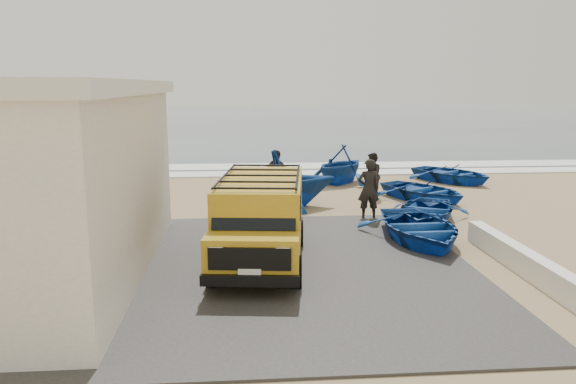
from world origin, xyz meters
name	(u,v)px	position (x,y,z in m)	size (l,w,h in m)	color
ground	(292,245)	(0.00, 0.00, 0.00)	(160.00, 160.00, 0.00)	#9A8159
slab	(214,270)	(-2.00, -2.00, 0.03)	(12.00, 10.00, 0.05)	#3B3936
ocean	(252,119)	(0.00, 56.00, 0.00)	(180.00, 88.00, 0.01)	#385166
surf_line	(270,174)	(0.00, 12.00, 0.03)	(180.00, 1.60, 0.06)	white
surf_wash	(267,166)	(0.00, 14.50, 0.02)	(180.00, 2.20, 0.04)	white
parapet	(529,265)	(5.00, -3.00, 0.28)	(0.35, 6.00, 0.55)	silver
van	(261,216)	(-0.89, -1.45, 1.13)	(2.48, 5.11, 2.11)	gold
boat_near_left	(419,227)	(3.43, -0.02, 0.41)	(2.81, 3.93, 0.81)	#134395
boat_near_right	(425,211)	(4.35, 2.19, 0.35)	(2.44, 3.42, 0.71)	#134395
boat_mid_left	(281,179)	(0.03, 4.59, 1.01)	(3.30, 3.83, 2.02)	#134395
boat_mid_right	(423,191)	(5.32, 5.38, 0.37)	(2.55, 3.57, 0.74)	#134395
boat_far_left	(341,164)	(2.91, 9.21, 0.84)	(2.75, 3.19, 1.68)	#134395
boat_far_right	(451,174)	(7.80, 9.11, 0.39)	(2.67, 3.73, 0.77)	#134395
fisherman_front	(369,189)	(2.66, 2.73, 0.96)	(0.70, 0.46, 1.93)	black
fisherman_middle	(372,176)	(3.52, 5.98, 0.86)	(0.83, 0.65, 1.71)	black
fisherman_back	(276,177)	(-0.10, 5.43, 0.96)	(1.12, 0.47, 1.91)	black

